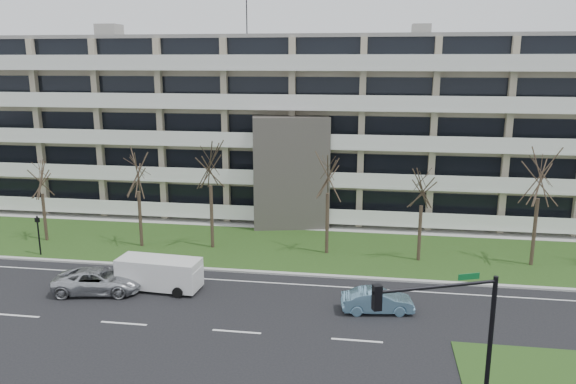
% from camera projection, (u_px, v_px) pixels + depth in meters
% --- Properties ---
extents(ground, '(160.00, 160.00, 0.00)m').
position_uv_depth(ground, '(237.00, 332.00, 28.14)').
color(ground, black).
rests_on(ground, ground).
extents(grass_verge, '(90.00, 10.00, 0.06)m').
position_uv_depth(grass_verge, '(280.00, 248.00, 40.64)').
color(grass_verge, '#274416').
rests_on(grass_verge, ground).
extents(curb, '(90.00, 0.35, 0.12)m').
position_uv_depth(curb, '(267.00, 272.00, 35.82)').
color(curb, '#B2B2AD').
rests_on(curb, ground).
extents(sidewalk, '(90.00, 2.00, 0.08)m').
position_uv_depth(sidewalk, '(291.00, 226.00, 45.93)').
color(sidewalk, '#B2B2AD').
rests_on(sidewalk, ground).
extents(grass_median, '(7.00, 5.00, 0.06)m').
position_uv_depth(grass_median, '(542.00, 376.00, 24.14)').
color(grass_median, '#274416').
rests_on(grass_median, ground).
extents(lane_edge_line, '(90.00, 0.12, 0.01)m').
position_uv_depth(lane_edge_line, '(262.00, 282.00, 34.39)').
color(lane_edge_line, white).
rests_on(lane_edge_line, ground).
extents(apartment_building, '(60.50, 15.10, 18.75)m').
position_uv_depth(apartment_building, '(302.00, 124.00, 50.75)').
color(apartment_building, tan).
rests_on(apartment_building, ground).
extents(silver_pickup, '(5.39, 3.13, 1.41)m').
position_uv_depth(silver_pickup, '(99.00, 281.00, 32.79)').
color(silver_pickup, '#B1B3B8').
rests_on(silver_pickup, ground).
extents(blue_sedan, '(4.02, 1.88, 1.27)m').
position_uv_depth(blue_sedan, '(377.00, 301.00, 30.23)').
color(blue_sedan, '#6F9FC0').
rests_on(blue_sedan, ground).
extents(white_van, '(5.01, 2.30, 1.90)m').
position_uv_depth(white_van, '(160.00, 271.00, 33.10)').
color(white_van, white).
rests_on(white_van, ground).
extents(traffic_signal, '(4.67, 2.08, 5.77)m').
position_uv_depth(traffic_signal, '(452.00, 327.00, 20.60)').
color(traffic_signal, black).
rests_on(traffic_signal, ground).
extents(pedestrian_signal, '(0.32, 0.29, 2.86)m').
position_uv_depth(pedestrian_signal, '(38.00, 230.00, 38.73)').
color(pedestrian_signal, black).
rests_on(pedestrian_signal, ground).
extents(tree_1, '(3.25, 3.25, 6.49)m').
position_uv_depth(tree_1, '(40.00, 175.00, 41.17)').
color(tree_1, '#382B21').
rests_on(tree_1, ground).
extents(tree_2, '(3.70, 3.70, 7.41)m').
position_uv_depth(tree_2, '(137.00, 169.00, 39.70)').
color(tree_2, '#382B21').
rests_on(tree_2, ground).
extents(tree_3, '(4.14, 4.14, 8.28)m').
position_uv_depth(tree_3, '(210.00, 160.00, 39.24)').
color(tree_3, '#382B21').
rests_on(tree_3, ground).
extents(tree_4, '(3.90, 3.90, 7.79)m').
position_uv_depth(tree_4, '(328.00, 169.00, 38.12)').
color(tree_4, '#382B21').
rests_on(tree_4, ground).
extents(tree_5, '(3.45, 3.45, 6.90)m').
position_uv_depth(tree_5, '(422.00, 184.00, 36.86)').
color(tree_5, '#382B21').
rests_on(tree_5, ground).
extents(tree_6, '(4.10, 4.10, 8.20)m').
position_uv_depth(tree_6, '(541.00, 171.00, 35.76)').
color(tree_6, '#382B21').
rests_on(tree_6, ground).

